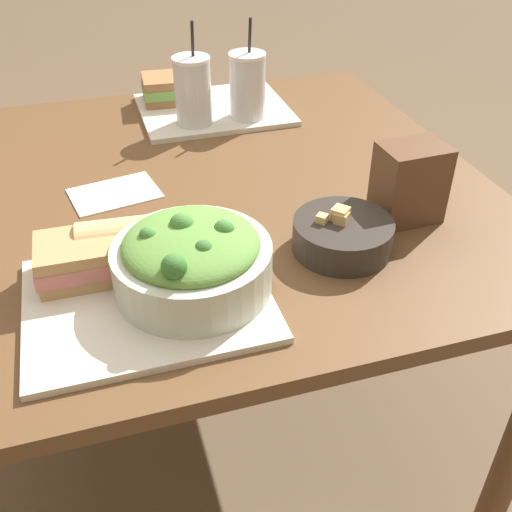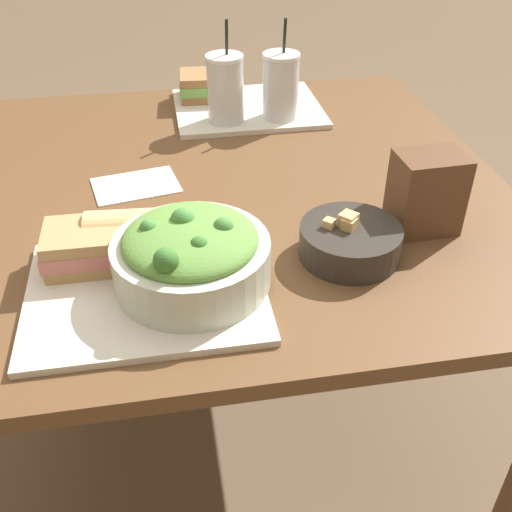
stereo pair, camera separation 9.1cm
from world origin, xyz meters
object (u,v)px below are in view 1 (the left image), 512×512
Objects in this scene: drink_cup_dark at (193,93)px; drink_cup_red at (247,88)px; chip_bag at (409,183)px; napkin_folded at (115,193)px; soup_bowl at (342,234)px; baguette_near at (122,241)px; sandwich_far at (169,88)px; sandwich_near at (84,258)px; salad_bowl at (192,259)px.

drink_cup_dark is 1.01× the size of drink_cup_red.
drink_cup_dark is 1.65× the size of chip_bag.
drink_cup_dark is 0.35m from napkin_folded.
soup_bowl is 0.58m from drink_cup_dark.
drink_cup_dark is 0.58m from chip_bag.
sandwich_far is (0.20, 0.66, -0.00)m from baguette_near.
drink_cup_red reaches higher than sandwich_near.
napkin_folded is at bearing 139.27° from soup_bowl.
napkin_folded is at bearing -109.83° from sandwich_far.
salad_bowl is 0.14m from baguette_near.
sandwich_far is at bearing -12.16° from baguette_near.
baguette_near is 0.62m from drink_cup_red.
soup_bowl is at bearing -89.94° from drink_cup_red.
sandwich_near is 1.03× the size of chip_bag.
baguette_near is at bearing 132.66° from salad_bowl.
salad_bowl is 1.69× the size of sandwich_far.
sandwich_far is 0.61× the size of drink_cup_dark.
drink_cup_red is at bearing 66.60° from salad_bowl.
drink_cup_dark is 0.13m from drink_cup_red.
baguette_near is 0.51m from chip_bag.
salad_bowl is at bearing -170.97° from soup_bowl.
salad_bowl is 0.62m from drink_cup_dark.
salad_bowl is 1.04× the size of drink_cup_red.
soup_bowl reaches higher than napkin_folded.
drink_cup_dark is (0.03, -0.16, 0.04)m from sandwich_far.
chip_bag reaches higher than sandwich_near.
salad_bowl reaches higher than sandwich_near.
drink_cup_red reaches higher than napkin_folded.
sandwich_near is (-0.42, 0.04, 0.01)m from soup_bowl.
baguette_near is at bearing -125.21° from drink_cup_red.
sandwich_near is at bearing -106.39° from sandwich_far.
napkin_folded is (0.07, 0.27, -0.04)m from sandwich_near.
soup_bowl is at bearing 9.03° from salad_bowl.
baguette_near reaches higher than sandwich_far.
drink_cup_dark is at bearing 50.59° from napkin_folded.
sandwich_far is (0.10, 0.76, -0.02)m from salad_bowl.
sandwich_near is 0.68m from drink_cup_red.
chip_bag is at bearing -25.54° from napkin_folded.
chip_bag is at bearing 13.93° from salad_bowl.
sandwich_near is at bearing 153.56° from salad_bowl.
chip_bag reaches higher than salad_bowl.
chip_bag is at bearing -60.48° from sandwich_far.
drink_cup_red is at bearing 90.06° from soup_bowl.
salad_bowl is 1.02× the size of drink_cup_dark.
drink_cup_dark reaches higher than chip_bag.
sandwich_far is at bearing 66.03° from napkin_folded.
salad_bowl reaches higher than baguette_near.
napkin_folded is at bearing 151.89° from chip_bag.
drink_cup_red is 0.53m from chip_bag.
sandwich_near is 0.07m from baguette_near.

